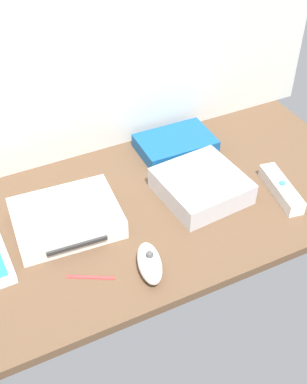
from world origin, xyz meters
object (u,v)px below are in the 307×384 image
object	(u,v)px
remote_wand	(281,189)
stylus_pen	(91,276)
game_console	(67,218)
remote_nunchuk	(150,263)
mini_computer	(201,185)
network_router	(175,144)
remote_classic_pad	(65,209)

from	to	relation	value
remote_wand	stylus_pen	world-z (taller)	remote_wand
game_console	remote_wand	bearing A→B (deg)	-9.76
remote_nunchuk	mini_computer	bearing A→B (deg)	51.17
remote_wand	stylus_pen	xyz separation A→B (cm)	(-45.80, -3.63, -1.16)
network_router	remote_classic_pad	distance (cm)	35.42
mini_computer	remote_wand	size ratio (longest dim) A/B	1.21
game_console	remote_nunchuk	distance (cm)	20.64
remote_classic_pad	stylus_pen	bearing A→B (deg)	-94.64
network_router	remote_wand	world-z (taller)	same
game_console	mini_computer	size ratio (longest dim) A/B	1.21
game_console	stylus_pen	distance (cm)	14.96
mini_computer	network_router	size ratio (longest dim) A/B	1.01
network_router	remote_nunchuk	world-z (taller)	remote_nunchuk
mini_computer	stylus_pen	world-z (taller)	mini_computer
remote_classic_pad	mini_computer	bearing A→B (deg)	-8.33
game_console	remote_nunchuk	world-z (taller)	remote_nunchuk
remote_classic_pad	game_console	bearing A→B (deg)	82.12
game_console	mini_computer	distance (cm)	29.65
stylus_pen	remote_classic_pad	bearing A→B (deg)	88.06
remote_classic_pad	stylus_pen	world-z (taller)	remote_classic_pad
remote_classic_pad	stylus_pen	size ratio (longest dim) A/B	1.64
remote_nunchuk	stylus_pen	xyz separation A→B (cm)	(-10.59, 3.20, -1.69)
game_console	stylus_pen	bearing A→B (deg)	-87.94
remote_wand	remote_nunchuk	size ratio (longest dim) A/B	1.41
mini_computer	network_router	distance (cm)	17.33
mini_computer	remote_wand	distance (cm)	17.59
mini_computer	network_router	world-z (taller)	mini_computer
mini_computer	remote_classic_pad	distance (cm)	29.76
game_console	mini_computer	xyz separation A→B (cm)	(29.43, -3.62, 0.44)
game_console	stylus_pen	size ratio (longest dim) A/B	2.46
game_console	remote_nunchuk	bearing A→B (deg)	-56.71
game_console	network_router	xyz separation A→B (cm)	(32.18, 13.46, -0.50)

